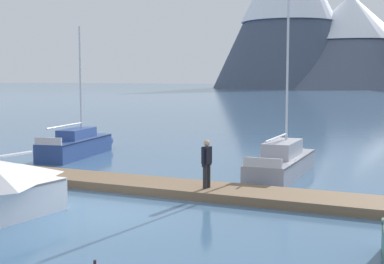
{
  "coord_description": "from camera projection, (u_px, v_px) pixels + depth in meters",
  "views": [
    {
      "loc": [
        10.17,
        -13.22,
        4.12
      ],
      "look_at": [
        0.0,
        6.0,
        2.0
      ],
      "focal_mm": 51.78,
      "sensor_mm": 36.0,
      "label": 1
    }
  ],
  "objects": [
    {
      "name": "mountain_central_massif",
      "position": [
        350.0,
        39.0,
        228.13
      ],
      "size": [
        79.59,
        79.59,
        38.33
      ],
      "color": "#4C566B",
      "rests_on": "ground"
    },
    {
      "name": "sailboat_mid_dock_port",
      "position": [
        284.0,
        161.0,
        23.94
      ],
      "size": [
        2.23,
        7.39,
        8.51
      ],
      "color": "#93939E",
      "rests_on": "ground"
    },
    {
      "name": "sailboat_nearest_berth",
      "position": [
        80.0,
        144.0,
        29.6
      ],
      "size": [
        3.0,
        7.18,
        6.84
      ],
      "color": "navy",
      "rests_on": "ground"
    },
    {
      "name": "person_on_dock",
      "position": [
        207.0,
        161.0,
        19.19
      ],
      "size": [
        0.24,
        0.59,
        1.69
      ],
      "color": "#232328",
      "rests_on": "dock"
    },
    {
      "name": "mountain_west_summit",
      "position": [
        289.0,
        0.0,
        229.72
      ],
      "size": [
        62.65,
        62.65,
        67.87
      ],
      "color": "#424C60",
      "rests_on": "ground"
    },
    {
      "name": "ground_plane",
      "position": [
        100.0,
        215.0,
        16.76
      ],
      "size": [
        700.0,
        700.0,
        0.0
      ],
      "primitive_type": "plane",
      "color": "#426689"
    },
    {
      "name": "dock",
      "position": [
        167.0,
        187.0,
        20.27
      ],
      "size": [
        22.79,
        3.32,
        0.3
      ],
      "color": "brown",
      "rests_on": "ground"
    }
  ]
}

